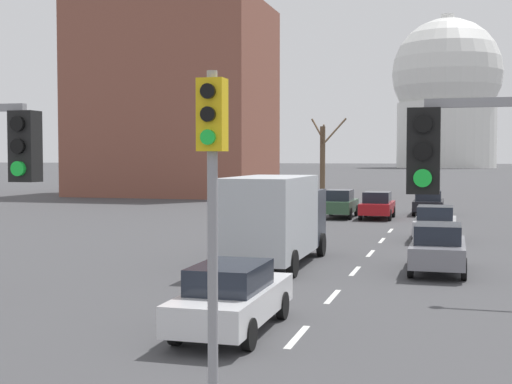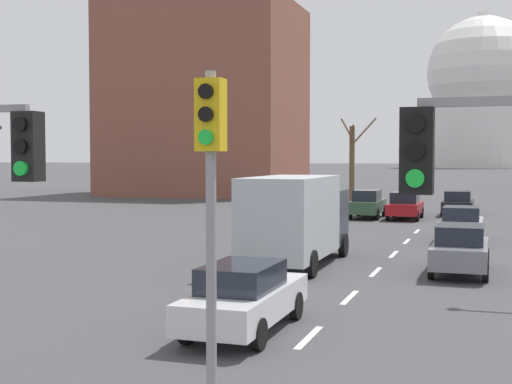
{
  "view_description": "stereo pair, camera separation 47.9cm",
  "coord_description": "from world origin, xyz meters",
  "px_view_note": "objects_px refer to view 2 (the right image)",
  "views": [
    {
      "loc": [
        3.17,
        -2.13,
        3.81
      ],
      "look_at": [
        0.5,
        7.39,
        3.32
      ],
      "focal_mm": 50.0,
      "sensor_mm": 36.0,
      "label": 1
    },
    {
      "loc": [
        3.63,
        -1.99,
        3.81
      ],
      "look_at": [
        0.5,
        7.39,
        3.32
      ],
      "focal_mm": 50.0,
      "sensor_mm": 36.0,
      "label": 2
    }
  ],
  "objects_px": {
    "sedan_near_right": "(458,203)",
    "sedan_far_left": "(461,224)",
    "sedan_mid_centre": "(405,206)",
    "traffic_signal_centre_tall": "(211,184)",
    "delivery_truck": "(297,217)",
    "sedan_near_left": "(245,296)",
    "sedan_far_right": "(367,204)",
    "sedan_distant_centre": "(460,249)"
  },
  "relations": [
    {
      "from": "sedan_near_left",
      "to": "sedan_mid_centre",
      "type": "relative_size",
      "value": 1.05
    },
    {
      "from": "delivery_truck",
      "to": "sedan_far_right",
      "type": "bearing_deg",
      "value": 92.53
    },
    {
      "from": "sedan_far_right",
      "to": "sedan_mid_centre",
      "type": "bearing_deg",
      "value": -5.2
    },
    {
      "from": "sedan_near_left",
      "to": "delivery_truck",
      "type": "distance_m",
      "value": 9.56
    },
    {
      "from": "traffic_signal_centre_tall",
      "to": "delivery_truck",
      "type": "height_order",
      "value": "traffic_signal_centre_tall"
    },
    {
      "from": "sedan_far_left",
      "to": "sedan_far_right",
      "type": "bearing_deg",
      "value": 118.88
    },
    {
      "from": "traffic_signal_centre_tall",
      "to": "sedan_mid_centre",
      "type": "height_order",
      "value": "traffic_signal_centre_tall"
    },
    {
      "from": "sedan_near_left",
      "to": "sedan_distant_centre",
      "type": "xyz_separation_m",
      "value": [
        4.12,
        9.39,
        0.05
      ]
    },
    {
      "from": "traffic_signal_centre_tall",
      "to": "delivery_truck",
      "type": "distance_m",
      "value": 15.5
    },
    {
      "from": "sedan_distant_centre",
      "to": "delivery_truck",
      "type": "height_order",
      "value": "delivery_truck"
    },
    {
      "from": "sedan_mid_centre",
      "to": "delivery_truck",
      "type": "bearing_deg",
      "value": -94.15
    },
    {
      "from": "traffic_signal_centre_tall",
      "to": "sedan_far_right",
      "type": "xyz_separation_m",
      "value": [
        -3.8,
        35.24,
        -2.56
      ]
    },
    {
      "from": "sedan_mid_centre",
      "to": "sedan_far_left",
      "type": "distance_m",
      "value": 11.4
    },
    {
      "from": "sedan_far_left",
      "to": "sedan_distant_centre",
      "type": "height_order",
      "value": "sedan_distant_centre"
    },
    {
      "from": "sedan_near_left",
      "to": "sedan_far_right",
      "type": "height_order",
      "value": "sedan_far_right"
    },
    {
      "from": "sedan_near_left",
      "to": "sedan_near_right",
      "type": "relative_size",
      "value": 1.04
    },
    {
      "from": "sedan_near_right",
      "to": "sedan_mid_centre",
      "type": "bearing_deg",
      "value": -126.87
    },
    {
      "from": "sedan_near_right",
      "to": "delivery_truck",
      "type": "bearing_deg",
      "value": -100.39
    },
    {
      "from": "sedan_near_right",
      "to": "traffic_signal_centre_tall",
      "type": "bearing_deg",
      "value": -92.14
    },
    {
      "from": "sedan_mid_centre",
      "to": "sedan_far_left",
      "type": "bearing_deg",
      "value": -70.91
    },
    {
      "from": "sedan_near_right",
      "to": "sedan_mid_centre",
      "type": "height_order",
      "value": "sedan_mid_centre"
    },
    {
      "from": "sedan_near_right",
      "to": "sedan_far_left",
      "type": "relative_size",
      "value": 1.06
    },
    {
      "from": "sedan_mid_centre",
      "to": "sedan_far_right",
      "type": "bearing_deg",
      "value": 174.8
    },
    {
      "from": "sedan_near_right",
      "to": "sedan_far_left",
      "type": "height_order",
      "value": "sedan_near_right"
    },
    {
      "from": "traffic_signal_centre_tall",
      "to": "sedan_mid_centre",
      "type": "relative_size",
      "value": 1.15
    },
    {
      "from": "sedan_mid_centre",
      "to": "delivery_truck",
      "type": "relative_size",
      "value": 0.6
    },
    {
      "from": "sedan_far_right",
      "to": "sedan_distant_centre",
      "type": "bearing_deg",
      "value": -72.39
    },
    {
      "from": "sedan_far_left",
      "to": "delivery_truck",
      "type": "bearing_deg",
      "value": -119.55
    },
    {
      "from": "sedan_near_right",
      "to": "delivery_truck",
      "type": "height_order",
      "value": "delivery_truck"
    },
    {
      "from": "sedan_mid_centre",
      "to": "sedan_far_right",
      "type": "height_order",
      "value": "sedan_far_right"
    },
    {
      "from": "sedan_mid_centre",
      "to": "delivery_truck",
      "type": "distance_m",
      "value": 19.97
    },
    {
      "from": "sedan_far_left",
      "to": "sedan_far_right",
      "type": "relative_size",
      "value": 0.92
    },
    {
      "from": "sedan_mid_centre",
      "to": "sedan_far_left",
      "type": "height_order",
      "value": "sedan_mid_centre"
    },
    {
      "from": "traffic_signal_centre_tall",
      "to": "sedan_near_left",
      "type": "distance_m",
      "value": 6.48
    },
    {
      "from": "delivery_truck",
      "to": "sedan_near_left",
      "type": "bearing_deg",
      "value": -81.65
    },
    {
      "from": "sedan_far_right",
      "to": "sedan_distant_centre",
      "type": "relative_size",
      "value": 1.03
    },
    {
      "from": "sedan_mid_centre",
      "to": "sedan_far_right",
      "type": "distance_m",
      "value": 2.34
    },
    {
      "from": "traffic_signal_centre_tall",
      "to": "sedan_distant_centre",
      "type": "distance_m",
      "value": 15.54
    },
    {
      "from": "sedan_far_left",
      "to": "sedan_distant_centre",
      "type": "distance_m",
      "value": 9.16
    },
    {
      "from": "sedan_near_left",
      "to": "sedan_near_right",
      "type": "height_order",
      "value": "sedan_near_right"
    },
    {
      "from": "sedan_near_left",
      "to": "sedan_far_right",
      "type": "bearing_deg",
      "value": 94.39
    },
    {
      "from": "sedan_mid_centre",
      "to": "sedan_far_right",
      "type": "relative_size",
      "value": 0.97
    }
  ]
}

